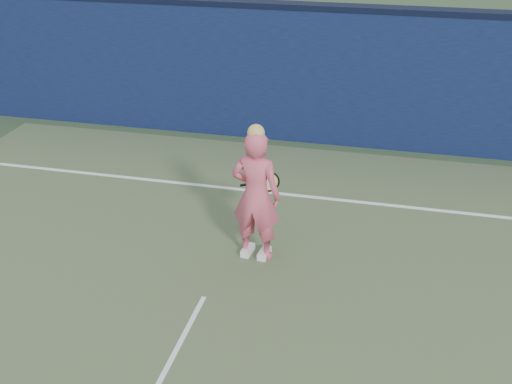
# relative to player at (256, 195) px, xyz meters

# --- Properties ---
(ground) EXTENTS (80.00, 80.00, 0.00)m
(ground) POSITION_rel_player_xyz_m (-0.40, -2.10, -0.92)
(ground) COLOR #2D4027
(ground) RESTS_ON ground
(backstop_wall) EXTENTS (24.00, 0.40, 2.50)m
(backstop_wall) POSITION_rel_player_xyz_m (-0.40, 4.40, 0.33)
(backstop_wall) COLOR #0B1434
(backstop_wall) RESTS_ON ground
(wall_cap) EXTENTS (24.00, 0.42, 0.10)m
(wall_cap) POSITION_rel_player_xyz_m (-0.40, 4.40, 1.63)
(wall_cap) COLOR black
(wall_cap) RESTS_ON backstop_wall
(player) EXTENTS (0.71, 0.50, 1.90)m
(player) POSITION_rel_player_xyz_m (0.00, 0.00, 0.00)
(player) COLOR #D6536A
(player) RESTS_ON ground
(racket) EXTENTS (0.57, 0.13, 0.30)m
(racket) POSITION_rel_player_xyz_m (0.05, 0.45, -0.01)
(racket) COLOR black
(racket) RESTS_ON ground
(court_lines) EXTENTS (11.00, 12.04, 0.01)m
(court_lines) POSITION_rel_player_xyz_m (-0.40, -2.43, -0.91)
(court_lines) COLOR white
(court_lines) RESTS_ON court_surface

